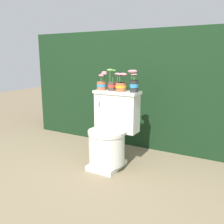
{
  "coord_description": "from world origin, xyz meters",
  "views": [
    {
      "loc": [
        1.23,
        -2.06,
        1.13
      ],
      "look_at": [
        0.0,
        0.14,
        0.57
      ],
      "focal_mm": 40.0,
      "sensor_mm": 36.0,
      "label": 1
    }
  ],
  "objects_px": {
    "toilet": "(111,133)",
    "potted_plant_left": "(102,84)",
    "potted_plant_midleft": "(112,83)",
    "potted_plant_middle": "(121,84)",
    "potted_plant_midright": "(134,83)"
  },
  "relations": [
    {
      "from": "toilet",
      "to": "potted_plant_left",
      "type": "bearing_deg",
      "value": 145.5
    },
    {
      "from": "potted_plant_midleft",
      "to": "potted_plant_middle",
      "type": "height_order",
      "value": "potted_plant_midleft"
    },
    {
      "from": "potted_plant_left",
      "to": "potted_plant_midleft",
      "type": "distance_m",
      "value": 0.12
    },
    {
      "from": "potted_plant_left",
      "to": "potted_plant_midright",
      "type": "height_order",
      "value": "potted_plant_midright"
    },
    {
      "from": "toilet",
      "to": "potted_plant_middle",
      "type": "relative_size",
      "value": 4.08
    },
    {
      "from": "toilet",
      "to": "potted_plant_midleft",
      "type": "distance_m",
      "value": 0.53
    },
    {
      "from": "toilet",
      "to": "potted_plant_middle",
      "type": "bearing_deg",
      "value": 64.7
    },
    {
      "from": "toilet",
      "to": "potted_plant_left",
      "type": "distance_m",
      "value": 0.54
    },
    {
      "from": "toilet",
      "to": "potted_plant_midleft",
      "type": "xyz_separation_m",
      "value": [
        -0.06,
        0.13,
        0.51
      ]
    },
    {
      "from": "potted_plant_middle",
      "to": "potted_plant_midleft",
      "type": "bearing_deg",
      "value": 172.94
    },
    {
      "from": "potted_plant_middle",
      "to": "potted_plant_midright",
      "type": "relative_size",
      "value": 0.85
    },
    {
      "from": "potted_plant_midleft",
      "to": "potted_plant_midright",
      "type": "relative_size",
      "value": 1.02
    },
    {
      "from": "toilet",
      "to": "potted_plant_left",
      "type": "relative_size",
      "value": 3.92
    },
    {
      "from": "toilet",
      "to": "potted_plant_midright",
      "type": "height_order",
      "value": "potted_plant_midright"
    },
    {
      "from": "potted_plant_midleft",
      "to": "potted_plant_left",
      "type": "bearing_deg",
      "value": -178.77
    }
  ]
}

